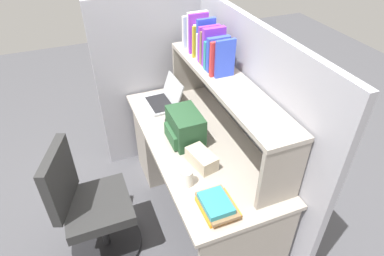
{
  "coord_description": "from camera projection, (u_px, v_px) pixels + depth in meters",
  "views": [
    {
      "loc": [
        1.72,
        -0.74,
        2.23
      ],
      "look_at": [
        0.0,
        -0.05,
        0.85
      ],
      "focal_mm": 30.99,
      "sensor_mm": 36.0,
      "label": 1
    }
  ],
  "objects": [
    {
      "name": "cubicle_partition_left",
      "position": [
        157.0,
        82.0,
        2.99
      ],
      "size": [
        0.05,
        1.06,
        1.55
      ],
      "primitive_type": "cube",
      "color": "#9E9EA8",
      "rests_on": "ground_plane"
    },
    {
      "name": "laptop",
      "position": [
        165.0,
        99.0,
        2.76
      ],
      "size": [
        0.32,
        0.28,
        0.22
      ],
      "color": "#B7BABF",
      "rests_on": "desk"
    },
    {
      "name": "desk",
      "position": [
        181.0,
        143.0,
        2.88
      ],
      "size": [
        1.6,
        0.7,
        0.73
      ],
      "color": "#AAA093",
      "rests_on": "ground_plane"
    },
    {
      "name": "reference_books_on_shelf",
      "position": [
        207.0,
        43.0,
        2.36
      ],
      "size": [
        0.58,
        0.19,
        0.3
      ],
      "color": "white",
      "rests_on": "overhead_hutch"
    },
    {
      "name": "tissue_box",
      "position": [
        202.0,
        159.0,
        2.16
      ],
      "size": [
        0.24,
        0.16,
        0.1
      ],
      "primitive_type": "cube",
      "rotation": [
        0.0,
        0.0,
        0.21
      ],
      "color": "#BFB299",
      "rests_on": "desk"
    },
    {
      "name": "desk_book_stack",
      "position": [
        217.0,
        205.0,
        1.87
      ],
      "size": [
        0.25,
        0.19,
        0.08
      ],
      "color": "orange",
      "rests_on": "desk"
    },
    {
      "name": "overhead_hutch",
      "position": [
        226.0,
        93.0,
        2.25
      ],
      "size": [
        1.44,
        0.28,
        0.45
      ],
      "color": "gray",
      "rests_on": "desk"
    },
    {
      "name": "ground_plane",
      "position": [
        197.0,
        206.0,
        2.84
      ],
      "size": [
        8.0,
        8.0,
        0.0
      ],
      "primitive_type": "plane",
      "color": "#4C4C51"
    },
    {
      "name": "cubicle_partition_rear",
      "position": [
        245.0,
        123.0,
        2.48
      ],
      "size": [
        1.84,
        0.05,
        1.55
      ],
      "primitive_type": "cube",
      "color": "#9E9EA8",
      "rests_on": "ground_plane"
    },
    {
      "name": "computer_mouse",
      "position": [
        172.0,
        122.0,
        2.54
      ],
      "size": [
        0.08,
        0.11,
        0.03
      ],
      "primitive_type": "cube",
      "rotation": [
        0.0,
        0.0,
        -0.18
      ],
      "color": "#262628",
      "rests_on": "desk"
    },
    {
      "name": "backpack",
      "position": [
        185.0,
        127.0,
        2.33
      ],
      "size": [
        0.3,
        0.23,
        0.23
      ],
      "color": "#264C2D",
      "rests_on": "desk"
    },
    {
      "name": "office_chair",
      "position": [
        91.0,
        212.0,
        2.3
      ],
      "size": [
        0.53,
        0.55,
        0.93
      ],
      "rotation": [
        0.0,
        0.0,
        2.77
      ],
      "color": "black",
      "rests_on": "ground_plane"
    },
    {
      "name": "paper_cup",
      "position": [
        187.0,
        178.0,
        2.02
      ],
      "size": [
        0.08,
        0.08,
        0.11
      ],
      "primitive_type": "cylinder",
      "color": "white",
      "rests_on": "desk"
    }
  ]
}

